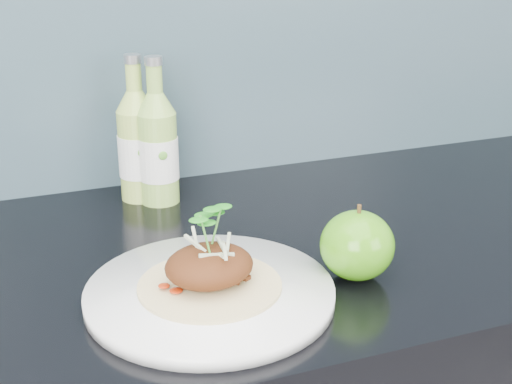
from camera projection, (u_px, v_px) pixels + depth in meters
The scene contains 5 objects.
dinner_plate at pixel (210, 293), 0.82m from camera, with size 0.29×0.29×0.02m.
pork_taco at pixel (209, 264), 0.81m from camera, with size 0.17×0.17×0.10m.
green_apple at pixel (357, 245), 0.86m from camera, with size 0.11×0.11×0.10m.
cider_bottle_left at pixel (138, 146), 1.09m from camera, with size 0.07×0.07×0.23m.
cider_bottle_right at pixel (158, 148), 1.08m from camera, with size 0.07×0.07×0.23m.
Camera 1 is at (-0.26, 0.87, 1.31)m, focal length 50.00 mm.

